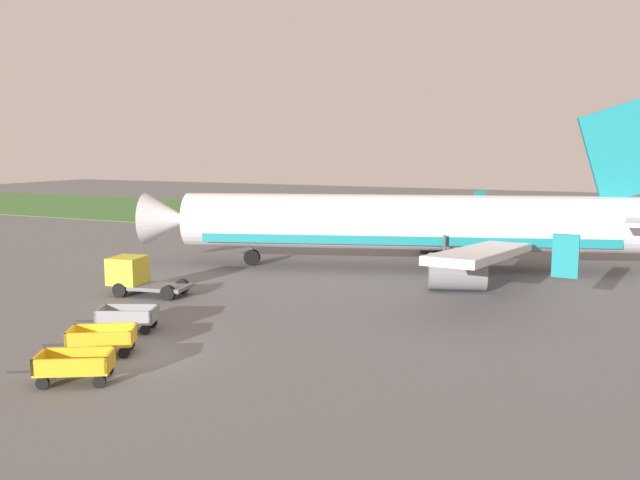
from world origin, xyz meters
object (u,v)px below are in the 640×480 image
object	(u,v)px
baggage_cart_third_in_row	(127,318)
baggage_cart_second_in_row	(102,339)
service_truck_beside_carts	(136,275)
airplane	(420,224)
baggage_cart_nearest	(75,366)

from	to	relation	value
baggage_cart_third_in_row	baggage_cart_second_in_row	bearing A→B (deg)	-66.17
baggage_cart_second_in_row	service_truck_beside_carts	xyz separation A→B (m)	(-5.88, 9.03, 0.50)
airplane	baggage_cart_second_in_row	bearing A→B (deg)	-105.36
baggage_cart_nearest	baggage_cart_third_in_row	bearing A→B (deg)	115.08
baggage_cart_third_in_row	service_truck_beside_carts	world-z (taller)	service_truck_beside_carts
baggage_cart_nearest	baggage_cart_third_in_row	xyz separation A→B (m)	(-2.74, 5.86, 0.00)
airplane	baggage_cart_second_in_row	xyz separation A→B (m)	(-6.35, -23.13, -2.45)
airplane	baggage_cart_nearest	xyz separation A→B (m)	(-4.95, -25.95, -2.45)
service_truck_beside_carts	baggage_cart_nearest	bearing A→B (deg)	-58.43
baggage_cart_second_in_row	airplane	bearing A→B (deg)	74.64
airplane	service_truck_beside_carts	xyz separation A→B (m)	(-12.24, -14.09, -1.95)
airplane	service_truck_beside_carts	world-z (taller)	airplane
baggage_cart_nearest	airplane	bearing A→B (deg)	79.20
baggage_cart_third_in_row	service_truck_beside_carts	xyz separation A→B (m)	(-4.54, 5.99, 0.50)
baggage_cart_nearest	baggage_cart_second_in_row	world-z (taller)	same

